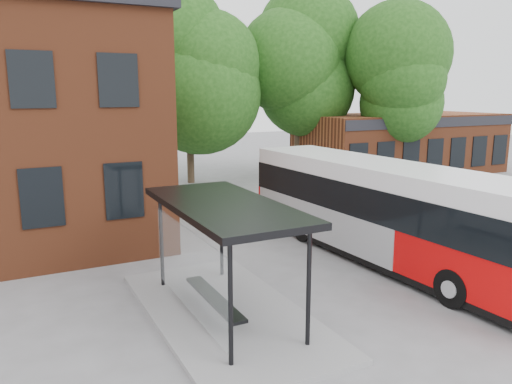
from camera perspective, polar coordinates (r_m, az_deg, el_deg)
name	(u,v)px	position (r m, az deg, el deg)	size (l,w,h in m)	color
ground	(347,273)	(15.75, 10.40, -9.10)	(100.00, 100.00, 0.00)	slate
shop_row	(401,144)	(35.35, 16.27, 5.31)	(14.00, 6.20, 4.00)	brown
bus_shelter	(225,260)	(12.27, -3.56, -7.71)	(3.60, 7.00, 2.90)	black
bike_rail	(372,187)	(28.87, 13.13, 0.56)	(5.20, 0.10, 0.38)	black
tree_0	(65,91)	(27.84, -20.95, 10.73)	(7.92, 7.92, 11.00)	#173D10
tree_1	(189,96)	(30.38, -7.67, 10.79)	(7.92, 7.92, 10.40)	#173D10
tree_2	(298,91)	(32.50, 4.88, 11.41)	(7.92, 7.92, 11.00)	#173D10
tree_3	(402,105)	(32.36, 16.34, 9.47)	(7.04, 7.04, 9.28)	#173D10
city_bus	(388,213)	(16.77, 14.84, -2.35)	(2.67, 12.52, 3.18)	#CA0607
bicycle_0	(359,187)	(27.12, 11.69, 0.56)	(0.64, 1.84, 0.96)	#24252A
bicycle_1	(349,183)	(28.38, 10.53, 1.05)	(0.44, 1.55, 0.93)	#381007
bicycle_2	(372,184)	(28.46, 13.14, 0.85)	(0.54, 1.55, 0.82)	black
bicycle_3	(375,184)	(28.28, 13.42, 0.95)	(0.46, 1.64, 0.98)	#242427
bicycle_4	(362,180)	(29.28, 12.00, 1.34)	(0.64, 1.84, 0.97)	black
bicycle_5	(404,181)	(29.43, 16.58, 1.26)	(0.50, 1.76, 1.06)	#0C1A4D
bicycle_7	(408,177)	(30.80, 17.00, 1.65)	(0.49, 1.73, 1.04)	#0D331F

